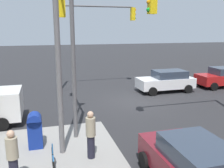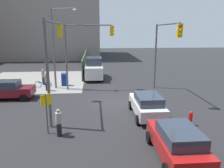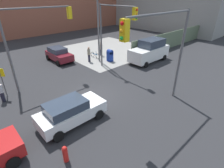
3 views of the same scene
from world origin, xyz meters
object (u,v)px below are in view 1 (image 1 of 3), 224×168
Objects in this scene: traffic_signal_ne_corner at (68,31)px; fire_hydrant at (171,78)px; traffic_signal_nw_corner at (214,30)px; hatchback_red at (223,77)px; pedestrian_walking_north at (91,134)px; traffic_signal_se_corner at (90,29)px; pedestrian_crossing at (13,156)px; coupe_maroon at (193,165)px; bicycle_leaning_on_fence at (53,164)px; hatchback_white at (166,81)px; mailbox_blue at (35,129)px; street_lamp_corner at (59,29)px.

fire_hydrant is (-9.50, -6.87, -4.11)m from traffic_signal_ne_corner.
traffic_signal_nw_corner is 1.55× the size of hatchback_red.
pedestrian_walking_north is (-0.30, 3.83, -3.63)m from traffic_signal_ne_corner.
pedestrian_walking_north is (2.14, 11.00, -3.72)m from traffic_signal_se_corner.
traffic_signal_se_corner is 13.35m from pedestrian_crossing.
fire_hydrant is at bearing 177.57° from traffic_signal_se_corner.
coupe_maroon is 2.25× the size of bicycle_leaning_on_fence.
coupe_maroon is at bearing 65.80° from hatchback_white.
traffic_signal_nw_corner reaches higher than mailbox_blue.
traffic_signal_nw_corner is at bearing 164.85° from traffic_signal_ne_corner.
hatchback_white is at bearing 30.48° from pedestrian_crossing.
mailbox_blue is 0.82× the size of bicycle_leaning_on_fence.
street_lamp_corner reaches higher than fire_hydrant.
traffic_signal_ne_corner is at bearing -102.13° from street_lamp_corner.
traffic_signal_ne_corner is 3.71× the size of bicycle_leaning_on_fence.
traffic_signal_nw_corner is 7.70m from pedestrian_walking_north.
traffic_signal_nw_corner is 0.81× the size of street_lamp_corner.
traffic_signal_nw_corner reaches higher than hatchback_red.
bicycle_leaning_on_fence is at bearing 47.07° from fire_hydrant.
traffic_signal_ne_corner reaches higher than mailbox_blue.
pedestrian_crossing is at bearing 42.56° from hatchback_white.
traffic_signal_nw_corner is at bearing 45.98° from hatchback_red.
hatchback_white is at bearing 53.68° from fire_hydrant.
hatchback_white is (1.73, 2.35, 0.36)m from fire_hydrant.
fire_hydrant is at bearing -32.41° from hatchback_red.
coupe_maroon is 5.41m from pedestrian_crossing.
street_lamp_corner reaches higher than coupe_maroon.
hatchback_red is 15.27m from pedestrian_walking_north.
street_lamp_corner reaches higher than traffic_signal_ne_corner.
pedestrian_crossing is at bearing 68.29° from traffic_signal_se_corner.
hatchback_white is at bearing 153.55° from traffic_signal_se_corner.
traffic_signal_ne_corner is 3.56× the size of pedestrian_walking_north.
pedestrian_crossing is at bearing 75.96° from mailbox_blue.
street_lamp_corner is at bearing 41.08° from hatchback_white.
fire_hydrant is at bearing -136.31° from street_lamp_corner.
hatchback_red is (-14.70, -6.98, 0.08)m from mailbox_blue.
street_lamp_corner is 2.03× the size of coupe_maroon.
street_lamp_corner is 5.59× the size of mailbox_blue.
hatchback_white is at bearing 1.40° from hatchback_red.
pedestrian_walking_north is 1.04× the size of bicycle_leaning_on_fence.
pedestrian_crossing is at bearing 44.51° from fire_hydrant.
hatchback_red is at bearing -154.62° from mailbox_blue.
hatchback_white is (-5.33, 2.65, -3.84)m from traffic_signal_se_corner.
mailbox_blue is (8.45, 0.50, -3.89)m from traffic_signal_nw_corner.
pedestrian_crossing is (11.80, 11.60, 0.44)m from fire_hydrant.
traffic_signal_nw_corner reaches higher than pedestrian_crossing.
traffic_signal_nw_corner is at bearing 80.84° from hatchback_white.
traffic_signal_ne_corner is 4.55× the size of mailbox_blue.
traffic_signal_nw_corner is at bearing -172.66° from street_lamp_corner.
traffic_signal_ne_corner is (6.75, -1.83, -0.06)m from traffic_signal_nw_corner.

